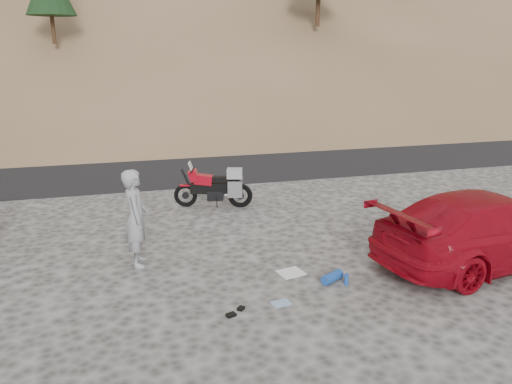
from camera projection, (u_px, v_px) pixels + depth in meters
ground at (212, 263)px, 9.82m from camera, size 140.00×140.00×0.00m
road at (169, 163)px, 18.17m from camera, size 120.00×7.00×0.05m
motorcycle at (217, 187)px, 13.11m from camera, size 2.04×0.92×1.24m
man at (139, 264)px, 9.76m from camera, size 0.47×0.70×1.90m
red_car at (484, 261)px, 9.89m from camera, size 5.10×2.78×1.40m
gear_white_cloth at (291, 273)px, 9.36m from camera, size 0.53×0.49×0.02m
gear_blue_mat at (332, 277)px, 9.00m from camera, size 0.48×0.37×0.18m
gear_bottle at (346, 279)px, 8.88m from camera, size 0.09×0.09×0.21m
gear_funnel at (426, 274)px, 9.13m from camera, size 0.15×0.15×0.18m
gear_glove_a at (231, 315)px, 7.87m from camera, size 0.18×0.15×0.04m
gear_glove_b at (241, 308)px, 8.06m from camera, size 0.15×0.15×0.04m
gear_blue_cloth at (281, 303)px, 8.25m from camera, size 0.34×0.28×0.01m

